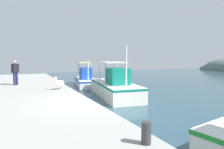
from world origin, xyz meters
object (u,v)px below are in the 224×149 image
mooring_bollard_nearest (146,133)px  fishing_boat_second (115,87)px  fishing_boat_nearest (85,80)px  fisherman_standing (15,71)px  pelican (60,83)px

mooring_bollard_nearest → fishing_boat_second: bearing=157.8°
fishing_boat_second → mooring_bollard_nearest: size_ratio=13.06×
fishing_boat_nearest → fisherman_standing: fisherman_standing is taller
fishing_boat_nearest → mooring_bollard_nearest: fishing_boat_nearest is taller
fishing_boat_second → fisherman_standing: 7.31m
fishing_boat_second → pelican: size_ratio=6.84×
fishing_boat_second → fishing_boat_nearest: bearing=-178.5°
fishing_boat_second → fisherman_standing: (-3.35, -6.41, 1.08)m
pelican → fisherman_standing: 4.34m
mooring_bollard_nearest → fisherman_standing: bearing=-166.9°
fishing_boat_second → mooring_bollard_nearest: fishing_boat_second is taller
fishing_boat_second → pelican: 3.93m
fishing_boat_nearest → fisherman_standing: (3.00, -6.24, 1.19)m
pelican → fishing_boat_nearest: bearing=150.1°
fisherman_standing → mooring_bollard_nearest: 12.45m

